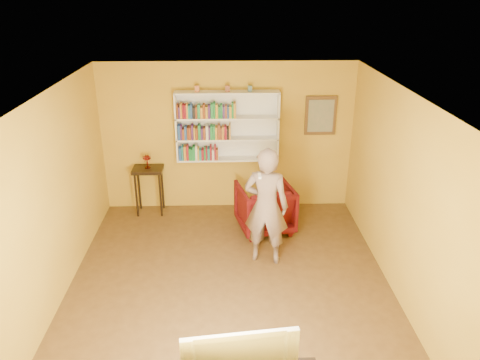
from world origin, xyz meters
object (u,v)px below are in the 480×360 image
ruby_lustre (147,159)px  person (266,206)px  armchair (265,207)px  bookshelf (227,126)px  console_table (148,176)px  television (239,352)px

ruby_lustre → person: (1.98, -1.66, -0.14)m
armchair → bookshelf: bearing=-66.6°
armchair → console_table: bearing=-31.3°
person → television: person is taller
bookshelf → person: size_ratio=1.00×
bookshelf → console_table: bookshelf is taller
console_table → armchair: 2.18m
television → ruby_lustre: bearing=101.7°
armchair → person: (-0.07, -0.97, 0.50)m
ruby_lustre → person: size_ratio=0.13×
ruby_lustre → armchair: bearing=-18.8°
armchair → television: size_ratio=0.86×
ruby_lustre → television: size_ratio=0.23×
bookshelf → person: (0.55, -1.82, -0.69)m
bookshelf → armchair: (0.62, -0.85, -1.19)m
bookshelf → console_table: (-1.43, -0.16, -0.87)m
person → console_table: bearing=-26.3°
console_table → person: size_ratio=0.48×
console_table → armchair: console_table is taller
console_table → ruby_lustre: bearing=126.9°
console_table → ruby_lustre: (-0.00, 0.00, 0.32)m
console_table → television: television is taller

